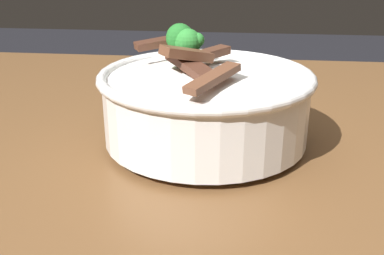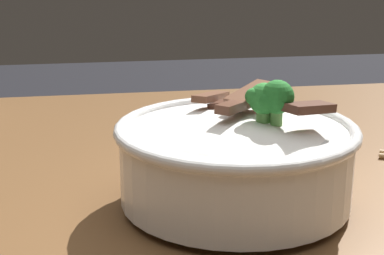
# 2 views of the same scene
# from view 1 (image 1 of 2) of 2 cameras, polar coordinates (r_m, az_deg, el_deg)

# --- Properties ---
(dining_table) EXTENTS (1.21, 0.99, 0.76)m
(dining_table) POSITION_cam_1_polar(r_m,az_deg,el_deg) (0.56, 5.93, -12.88)
(dining_table) COLOR brown
(dining_table) RESTS_ON ground
(rice_bowl) EXTENTS (0.25, 0.25, 0.14)m
(rice_bowl) POSITION_cam_1_polar(r_m,az_deg,el_deg) (0.53, 2.22, 3.79)
(rice_bowl) COLOR white
(rice_bowl) RESTS_ON dining_table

